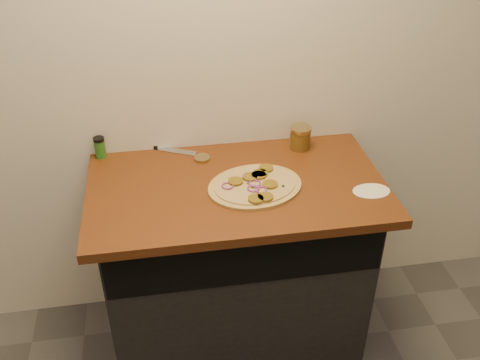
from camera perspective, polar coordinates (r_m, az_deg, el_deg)
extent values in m
cube|color=beige|center=(2.25, -1.79, 13.94)|extent=(4.00, 0.02, 2.70)
cube|color=black|center=(2.47, -0.45, -9.04)|extent=(1.10, 0.60, 0.86)
cube|color=#623012|center=(2.17, -0.38, -0.77)|extent=(1.20, 0.70, 0.04)
cylinder|color=tan|center=(2.13, 1.61, -0.67)|extent=(0.45, 0.45, 0.01)
cylinder|color=beige|center=(2.13, 1.61, -0.48)|extent=(0.39, 0.39, 0.00)
cylinder|color=brown|center=(2.16, 1.07, 0.33)|extent=(0.06, 0.06, 0.01)
cylinder|color=brown|center=(2.18, 2.19, 0.70)|extent=(0.06, 0.06, 0.01)
cylinder|color=brown|center=(2.03, 1.70, -2.03)|extent=(0.06, 0.06, 0.01)
cylinder|color=brown|center=(2.22, 2.79, 1.26)|extent=(0.06, 0.06, 0.01)
cylinder|color=brown|center=(2.17, 2.02, 0.50)|extent=(0.06, 0.06, 0.01)
cylinder|color=brown|center=(2.12, 3.23, -0.47)|extent=(0.06, 0.06, 0.01)
cylinder|color=brown|center=(2.05, 2.73, -1.82)|extent=(0.06, 0.06, 0.01)
cylinder|color=brown|center=(2.13, -0.48, -0.14)|extent=(0.06, 0.06, 0.01)
torus|color=#843181|center=(2.09, 2.24, -1.05)|extent=(0.05, 0.05, 0.01)
torus|color=#843181|center=(2.12, 1.59, -0.36)|extent=(0.05, 0.05, 0.01)
torus|color=#843181|center=(2.09, 1.43, -0.90)|extent=(0.05, 0.05, 0.01)
torus|color=#843181|center=(2.11, -1.33, -0.62)|extent=(0.05, 0.05, 0.01)
cube|color=black|center=(2.12, 4.63, -0.64)|extent=(0.01, 0.01, 0.00)
cube|color=black|center=(2.13, 0.91, -0.36)|extent=(0.01, 0.02, 0.00)
cube|color=black|center=(2.10, 1.42, -0.79)|extent=(0.02, 0.01, 0.00)
cube|color=black|center=(2.21, 3.18, 0.96)|extent=(0.02, 0.01, 0.00)
cube|color=black|center=(2.18, 1.95, 0.49)|extent=(0.01, 0.01, 0.00)
cube|color=black|center=(2.18, 0.85, 0.51)|extent=(0.02, 0.02, 0.00)
cube|color=black|center=(2.14, -0.74, -0.09)|extent=(0.02, 0.02, 0.00)
cube|color=black|center=(2.11, 1.79, -0.75)|extent=(0.02, 0.02, 0.00)
cube|color=black|center=(2.15, 0.03, 0.15)|extent=(0.01, 0.02, 0.00)
cube|color=#B7BAC1|center=(2.39, -6.96, 3.11)|extent=(0.20, 0.12, 0.00)
cube|color=black|center=(2.44, -9.91, 3.66)|extent=(0.11, 0.07, 0.02)
cylinder|color=tan|center=(2.32, -4.06, 2.31)|extent=(0.08, 0.08, 0.01)
cylinder|color=maroon|center=(2.40, 6.42, 4.36)|extent=(0.09, 0.09, 0.09)
cylinder|color=tan|center=(2.37, 6.50, 5.45)|extent=(0.09, 0.09, 0.02)
cylinder|color=#286821|center=(2.39, -14.70, 3.23)|extent=(0.05, 0.05, 0.08)
cylinder|color=black|center=(2.37, -14.86, 4.23)|extent=(0.05, 0.05, 0.01)
cylinder|color=silver|center=(2.18, 13.83, -1.14)|extent=(0.15, 0.15, 0.00)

